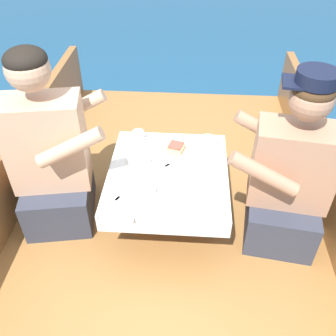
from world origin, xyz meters
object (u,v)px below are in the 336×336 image
Objects in this scene: person_port at (51,158)px; sandwich at (176,148)px; coffee_cup_center at (139,136)px; person_starboard at (288,179)px; coffee_cup_starboard at (208,141)px; coffee_cup_port at (205,159)px.

person_port is 9.04× the size of sandwich.
sandwich is 1.14× the size of coffee_cup_center.
sandwich is at bearing 6.19° from person_port.
coffee_cup_starboard is (-0.41, 0.32, -0.01)m from person_starboard.
person_starboard is 10.80× the size of coffee_cup_starboard.
sandwich is 1.25× the size of coffee_cup_starboard.
coffee_cup_starboard reaches higher than sandwich.
coffee_cup_center reaches higher than coffee_cup_port.
person_starboard is at bearing -22.05° from sandwich.
coffee_cup_port is at bearing -95.50° from coffee_cup_starboard.
coffee_cup_port is (0.17, -0.09, 0.00)m from sandwich.
coffee_cup_port is at bearing -28.95° from sandwich.
person_starboard is at bearing -19.09° from coffee_cup_port.
person_starboard is 9.84× the size of coffee_cup_center.
coffee_cup_starboard is at bearing 84.50° from coffee_cup_port.
sandwich is 1.23× the size of coffee_cup_port.
person_starboard is 0.88m from coffee_cup_center.
sandwich is 0.25m from coffee_cup_center.
sandwich is at bearing 151.05° from coffee_cup_port.
coffee_cup_center reaches higher than coffee_cup_starboard.
person_starboard is at bearing -22.54° from coffee_cup_center.
person_port is 10.31× the size of coffee_cup_center.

